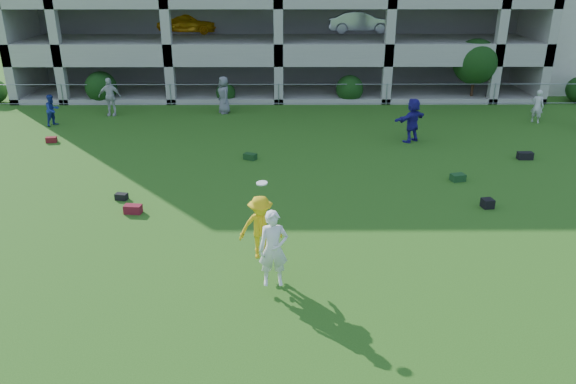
{
  "coord_description": "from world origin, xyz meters",
  "views": [
    {
      "loc": [
        0.33,
        -11.8,
        7.59
      ],
      "look_at": [
        0.42,
        3.0,
        1.4
      ],
      "focal_mm": 35.0,
      "sensor_mm": 36.0,
      "label": 1
    }
  ],
  "objects_px": {
    "bystander_a": "(52,110)",
    "bystander_c": "(224,95)",
    "bystander_b": "(110,97)",
    "bystander_e": "(537,106)",
    "bystander_d": "(412,120)",
    "frisbee_contest": "(265,235)",
    "crate_d": "(487,203)"
  },
  "relations": [
    {
      "from": "bystander_e",
      "to": "bystander_c",
      "type": "bearing_deg",
      "value": 34.42
    },
    {
      "from": "bystander_c",
      "to": "bystander_e",
      "type": "distance_m",
      "value": 15.81
    },
    {
      "from": "bystander_a",
      "to": "bystander_c",
      "type": "relative_size",
      "value": 0.79
    },
    {
      "from": "bystander_d",
      "to": "bystander_e",
      "type": "relative_size",
      "value": 1.19
    },
    {
      "from": "bystander_d",
      "to": "frisbee_contest",
      "type": "height_order",
      "value": "frisbee_contest"
    },
    {
      "from": "bystander_c",
      "to": "frisbee_contest",
      "type": "relative_size",
      "value": 0.79
    },
    {
      "from": "bystander_a",
      "to": "crate_d",
      "type": "xyz_separation_m",
      "value": [
        17.95,
        -9.92,
        -0.61
      ]
    },
    {
      "from": "bystander_e",
      "to": "bystander_a",
      "type": "bearing_deg",
      "value": 42.43
    },
    {
      "from": "bystander_c",
      "to": "frisbee_contest",
      "type": "bearing_deg",
      "value": -15.74
    },
    {
      "from": "bystander_b",
      "to": "frisbee_contest",
      "type": "bearing_deg",
      "value": -61.5
    },
    {
      "from": "bystander_a",
      "to": "frisbee_contest",
      "type": "relative_size",
      "value": 0.62
    },
    {
      "from": "bystander_c",
      "to": "frisbee_contest",
      "type": "xyz_separation_m",
      "value": [
        2.7,
        -16.71,
        0.32
      ]
    },
    {
      "from": "bystander_b",
      "to": "bystander_e",
      "type": "bearing_deg",
      "value": -3.11
    },
    {
      "from": "bystander_a",
      "to": "bystander_c",
      "type": "xyz_separation_m",
      "value": [
        8.1,
        2.34,
        0.2
      ]
    },
    {
      "from": "bystander_c",
      "to": "bystander_d",
      "type": "xyz_separation_m",
      "value": [
        8.83,
        -5.05,
        0.01
      ]
    },
    {
      "from": "bystander_c",
      "to": "bystander_a",
      "type": "bearing_deg",
      "value": -98.78
    },
    {
      "from": "bystander_c",
      "to": "frisbee_contest",
      "type": "distance_m",
      "value": 16.92
    },
    {
      "from": "bystander_e",
      "to": "frisbee_contest",
      "type": "xyz_separation_m",
      "value": [
        -12.99,
        -14.77,
        0.46
      ]
    },
    {
      "from": "frisbee_contest",
      "to": "bystander_a",
      "type": "bearing_deg",
      "value": 126.93
    },
    {
      "from": "bystander_b",
      "to": "bystander_d",
      "type": "height_order",
      "value": "bystander_b"
    },
    {
      "from": "crate_d",
      "to": "frisbee_contest",
      "type": "distance_m",
      "value": 8.49
    },
    {
      "from": "bystander_c",
      "to": "crate_d",
      "type": "xyz_separation_m",
      "value": [
        9.85,
        -12.26,
        -0.81
      ]
    },
    {
      "from": "bystander_a",
      "to": "bystander_c",
      "type": "distance_m",
      "value": 8.44
    },
    {
      "from": "bystander_c",
      "to": "bystander_e",
      "type": "height_order",
      "value": "bystander_c"
    },
    {
      "from": "bystander_b",
      "to": "frisbee_contest",
      "type": "distance_m",
      "value": 18.35
    },
    {
      "from": "bystander_b",
      "to": "bystander_e",
      "type": "xyz_separation_m",
      "value": [
        21.52,
        -1.47,
        -0.16
      ]
    },
    {
      "from": "bystander_a",
      "to": "bystander_d",
      "type": "distance_m",
      "value": 17.14
    },
    {
      "from": "bystander_b",
      "to": "crate_d",
      "type": "bearing_deg",
      "value": -36.17
    },
    {
      "from": "bystander_b",
      "to": "crate_d",
      "type": "xyz_separation_m",
      "value": [
        15.68,
        -11.8,
        -0.83
      ]
    },
    {
      "from": "bystander_d",
      "to": "crate_d",
      "type": "distance_m",
      "value": 7.33
    },
    {
      "from": "crate_d",
      "to": "bystander_a",
      "type": "bearing_deg",
      "value": 151.07
    },
    {
      "from": "bystander_c",
      "to": "frisbee_contest",
      "type": "height_order",
      "value": "frisbee_contest"
    }
  ]
}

